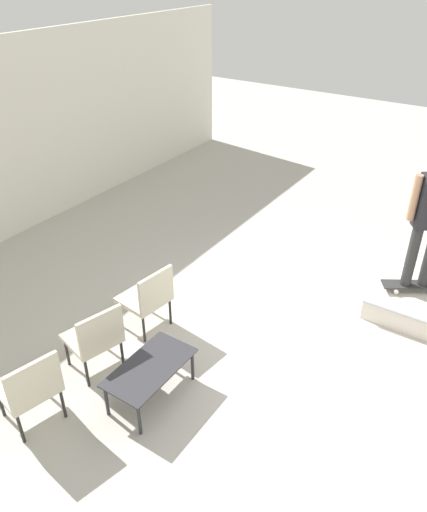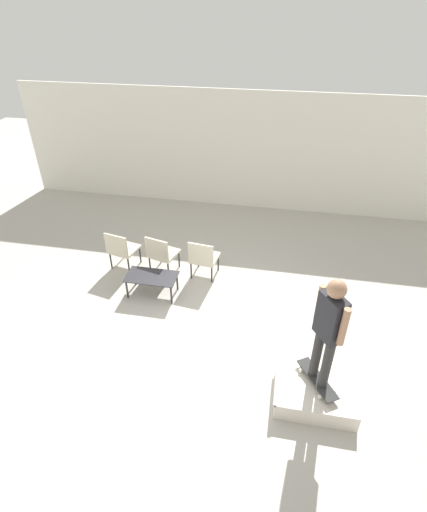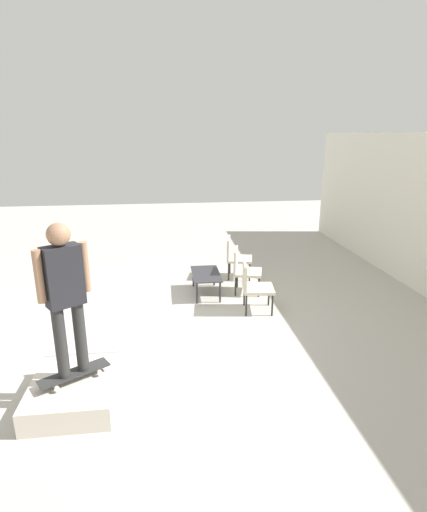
# 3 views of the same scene
# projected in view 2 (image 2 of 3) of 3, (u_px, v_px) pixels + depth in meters

# --- Properties ---
(ground_plane) EXTENTS (24.00, 24.00, 0.00)m
(ground_plane) POSITION_uv_depth(u_px,v_px,m) (208.00, 336.00, 6.82)
(ground_plane) COLOR #B7B2A8
(house_wall_back) EXTENTS (12.00, 0.06, 3.00)m
(house_wall_back) POSITION_uv_depth(u_px,v_px,m) (247.00, 152.00, 10.12)
(house_wall_back) COLOR white
(house_wall_back) RESTS_ON ground_plane
(skate_ramp_box) EXTENTS (1.15, 0.94, 0.31)m
(skate_ramp_box) POSITION_uv_depth(u_px,v_px,m) (315.00, 390.00, 5.72)
(skate_ramp_box) COLOR silver
(skate_ramp_box) RESTS_ON ground_plane
(skateboard_on_ramp) EXTENTS (0.58, 0.77, 0.07)m
(skateboard_on_ramp) POSITION_uv_depth(u_px,v_px,m) (317.00, 379.00, 5.62)
(skateboard_on_ramp) COLOR #2D2D2D
(skateboard_on_ramp) RESTS_ON skate_ramp_box
(person_skater) EXTENTS (0.38, 0.49, 1.72)m
(person_skater) POSITION_uv_depth(u_px,v_px,m) (329.00, 326.00, 5.04)
(person_skater) COLOR #2D2D2D
(person_skater) RESTS_ON skateboard_on_ramp
(coffee_table) EXTENTS (0.97, 0.52, 0.42)m
(coffee_table) POSITION_uv_depth(u_px,v_px,m) (152.00, 278.00, 7.57)
(coffee_table) COLOR #2D2D33
(coffee_table) RESTS_ON ground_plane
(patio_chair_left) EXTENTS (0.62, 0.62, 0.87)m
(patio_chair_left) POSITION_uv_depth(u_px,v_px,m) (121.00, 248.00, 8.24)
(patio_chair_left) COLOR black
(patio_chair_left) RESTS_ON ground_plane
(patio_chair_center) EXTENTS (0.64, 0.64, 0.87)m
(patio_chair_center) POSITION_uv_depth(u_px,v_px,m) (161.00, 252.00, 8.10)
(patio_chair_center) COLOR black
(patio_chair_center) RESTS_ON ground_plane
(patio_chair_right) EXTENTS (0.58, 0.58, 0.87)m
(patio_chair_right) POSITION_uv_depth(u_px,v_px,m) (203.00, 257.00, 7.97)
(patio_chair_right) COLOR black
(patio_chair_right) RESTS_ON ground_plane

